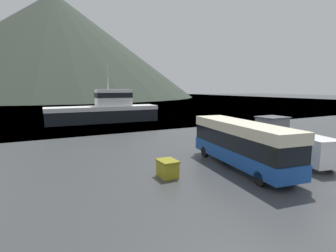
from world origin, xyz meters
The scene contains 8 objects.
water_surface centered at (0.00, 145.24, 0.00)m, with size 240.00×240.00×0.00m, color #475B6B.
hill_backdrop centered at (1.46, 174.19, 31.63)m, with size 169.68×169.68×63.25m, color #333D33.
tour_bus centered at (-2.19, 7.03, 1.88)m, with size 3.94×10.43×3.36m.
delivery_van centered at (2.60, 5.16, 1.22)m, with size 3.30×5.75×2.30m.
fishing_boat centered at (-4.33, 37.42, 2.10)m, with size 18.70×4.96×10.79m.
storage_bin centered at (-7.93, 7.69, 0.58)m, with size 1.15×1.46×1.13m.
dock_kiosk centered at (10.22, 14.87, 1.20)m, with size 3.33×2.86×2.38m.
mooring_bollard centered at (5.91, 24.05, 0.45)m, with size 0.33×0.33×0.83m.
Camera 1 is at (-15.71, -7.05, 5.84)m, focal length 28.00 mm.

